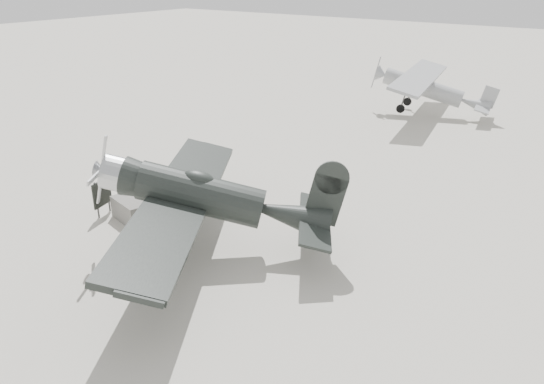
{
  "coord_description": "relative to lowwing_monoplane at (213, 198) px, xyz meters",
  "views": [
    {
      "loc": [
        11.74,
        -13.8,
        8.94
      ],
      "look_at": [
        1.58,
        0.4,
        1.5
      ],
      "focal_mm": 35.0,
      "sensor_mm": 36.0,
      "label": 1
    }
  ],
  "objects": [
    {
      "name": "equipment_block",
      "position": [
        -4.05,
        -0.03,
        -1.5
      ],
      "size": [
        1.91,
        1.44,
        0.85
      ],
      "primitive_type": "cube",
      "rotation": [
        0.0,
        0.0,
        -0.24
      ],
      "color": "slate",
      "rests_on": "ground"
    },
    {
      "name": "lowwing_monoplane",
      "position": [
        0.0,
        0.0,
        0.0
      ],
      "size": [
        9.05,
        10.56,
        3.65
      ],
      "rotation": [
        0.0,
        0.24,
        0.55
      ],
      "color": "black",
      "rests_on": "ground"
    },
    {
      "name": "sign_board",
      "position": [
        -5.39,
        -0.39,
        -1.06
      ],
      "size": [
        0.31,
        1.0,
        1.46
      ],
      "rotation": [
        0.0,
        0.0,
        0.25
      ],
      "color": "#333333",
      "rests_on": "ground"
    },
    {
      "name": "highwing_monoplane",
      "position": [
        -0.74,
        21.63,
        -0.0
      ],
      "size": [
        7.78,
        10.9,
        3.08
      ],
      "rotation": [
        0.0,
        0.23,
        0.18
      ],
      "color": "#979A9C",
      "rests_on": "ground"
    },
    {
      "name": "ground",
      "position": [
        -0.87,
        1.97,
        -1.93
      ],
      "size": [
        160.0,
        160.0,
        0.0
      ],
      "primitive_type": "plane",
      "color": "#ACA799",
      "rests_on": "ground"
    }
  ]
}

